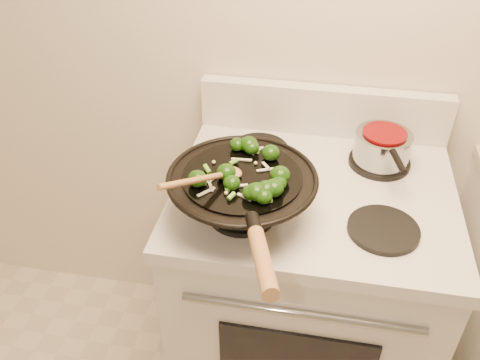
# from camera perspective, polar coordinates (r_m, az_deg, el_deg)

# --- Properties ---
(stove) EXTENTS (0.78, 0.67, 1.08)m
(stove) POSITION_cam_1_polar(r_m,az_deg,el_deg) (1.75, 7.08, -12.49)
(stove) COLOR silver
(stove) RESTS_ON ground
(wok) EXTENTS (0.38, 0.61, 0.20)m
(wok) POSITION_cam_1_polar(r_m,az_deg,el_deg) (1.28, 0.27, -1.43)
(wok) COLOR black
(wok) RESTS_ON stove
(stirfry) EXTENTS (0.24, 0.25, 0.04)m
(stirfry) POSITION_cam_1_polar(r_m,az_deg,el_deg) (1.23, 1.41, 0.71)
(stirfry) COLOR #143708
(stirfry) RESTS_ON wok
(wooden_spoon) EXTENTS (0.16, 0.24, 0.10)m
(wooden_spoon) POSITION_cam_1_polar(r_m,az_deg,el_deg) (1.19, -3.12, 0.42)
(wooden_spoon) COLOR #9B6C3D
(wooden_spoon) RESTS_ON wok
(saucepan) EXTENTS (0.16, 0.26, 0.10)m
(saucepan) POSITION_cam_1_polar(r_m,az_deg,el_deg) (1.53, 15.69, 3.60)
(saucepan) COLOR gray
(saucepan) RESTS_ON stove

